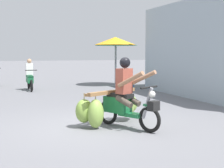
{
  "coord_description": "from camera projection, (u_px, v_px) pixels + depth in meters",
  "views": [
    {
      "loc": [
        -2.28,
        -7.13,
        1.69
      ],
      "look_at": [
        0.55,
        0.55,
        0.9
      ],
      "focal_mm": 53.08,
      "sensor_mm": 36.0,
      "label": 1
    }
  ],
  "objects": [
    {
      "name": "produce_crate",
      "position": [
        127.0,
        84.0,
        15.79
      ],
      "size": [
        0.56,
        0.4,
        0.36
      ],
      "primitive_type": "cube",
      "color": "teal",
      "rests_on": "ground"
    },
    {
      "name": "market_umbrella_further_along",
      "position": [
        116.0,
        41.0,
        16.71
      ],
      "size": [
        2.16,
        2.16,
        2.45
      ],
      "color": "#99999E",
      "rests_on": "ground"
    },
    {
      "name": "market_umbrella_near_shop",
      "position": [
        115.0,
        41.0,
        16.52
      ],
      "size": [
        2.09,
        2.09,
        2.44
      ],
      "color": "#99999E",
      "rests_on": "ground"
    },
    {
      "name": "motorbike_distant_far_ahead",
      "position": [
        30.0,
        78.0,
        14.68
      ],
      "size": [
        0.5,
        1.62,
        1.4
      ],
      "color": "black",
      "rests_on": "ground"
    },
    {
      "name": "ground_plane",
      "position": [
        98.0,
        126.0,
        7.6
      ],
      "size": [
        120.0,
        120.0,
        0.0
      ],
      "primitive_type": "plane",
      "color": "slate"
    },
    {
      "name": "motorbike_main_loaded",
      "position": [
        117.0,
        104.0,
        7.58
      ],
      "size": [
        1.79,
        1.86,
        1.58
      ],
      "color": "black",
      "rests_on": "ground"
    }
  ]
}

